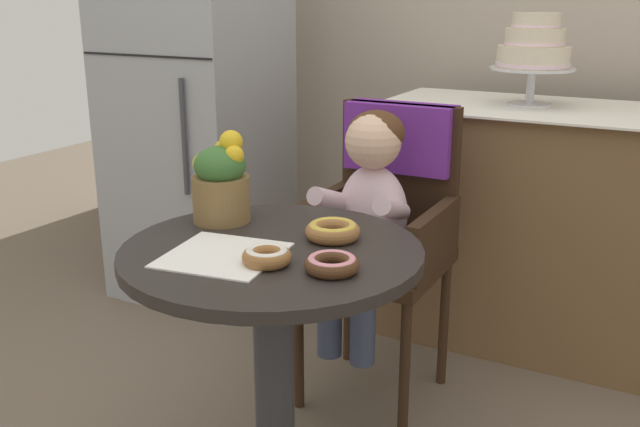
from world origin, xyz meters
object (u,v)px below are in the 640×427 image
(flower_vase, at_px, (220,180))
(tiered_cake_stand, at_px, (534,49))
(seated_child, at_px, (369,205))
(donut_side, at_px, (332,263))
(refrigerator, at_px, (196,101))
(donut_front, at_px, (333,230))
(donut_mid, at_px, (267,256))
(cafe_table, at_px, (273,329))
(wicker_chair, at_px, (389,204))

(flower_vase, xyz_separation_m, tiered_cake_stand, (0.52, 1.19, 0.27))
(seated_child, relative_size, donut_side, 6.05)
(seated_child, xyz_separation_m, refrigerator, (-1.05, 0.54, 0.17))
(tiered_cake_stand, bearing_deg, donut_side, -94.26)
(donut_front, bearing_deg, donut_side, -63.51)
(donut_side, bearing_deg, tiered_cake_stand, 85.74)
(donut_front, bearing_deg, donut_mid, -102.98)
(donut_front, distance_m, refrigerator, 1.51)
(donut_side, height_order, flower_vase, flower_vase)
(cafe_table, height_order, refrigerator, refrigerator)
(donut_mid, bearing_deg, donut_side, 11.14)
(seated_child, distance_m, donut_side, 0.66)
(wicker_chair, relative_size, refrigerator, 0.56)
(wicker_chair, bearing_deg, cafe_table, -86.66)
(cafe_table, height_order, wicker_chair, wicker_chair)
(donut_mid, distance_m, tiered_cake_stand, 1.47)
(donut_mid, height_order, flower_vase, flower_vase)
(tiered_cake_stand, xyz_separation_m, refrigerator, (-1.35, -0.20, -0.25))
(flower_vase, bearing_deg, tiered_cake_stand, 66.20)
(wicker_chair, xyz_separation_m, donut_side, (0.19, -0.78, 0.10))
(donut_front, distance_m, donut_side, 0.21)
(donut_front, bearing_deg, flower_vase, -179.01)
(refrigerator, bearing_deg, wicker_chair, -20.24)
(cafe_table, xyz_separation_m, seated_child, (0.00, 0.56, 0.17))
(donut_mid, bearing_deg, flower_vase, 141.90)
(tiered_cake_stand, relative_size, refrigerator, 0.19)
(wicker_chair, relative_size, donut_side, 7.94)
(donut_side, xyz_separation_m, refrigerator, (-1.25, 1.17, 0.11))
(flower_vase, bearing_deg, donut_mid, -38.10)
(seated_child, xyz_separation_m, donut_side, (0.19, -0.63, 0.06))
(flower_vase, relative_size, refrigerator, 0.14)
(tiered_cake_stand, bearing_deg, donut_mid, -100.06)
(wicker_chair, xyz_separation_m, refrigerator, (-1.05, 0.39, 0.21))
(donut_front, height_order, refrigerator, refrigerator)
(wicker_chair, height_order, tiered_cake_stand, tiered_cake_stand)
(cafe_table, height_order, donut_front, donut_front)
(wicker_chair, bearing_deg, seated_child, -86.41)
(tiered_cake_stand, distance_m, refrigerator, 1.39)
(flower_vase, bearing_deg, refrigerator, 129.97)
(wicker_chair, distance_m, donut_front, 0.61)
(donut_mid, relative_size, refrigerator, 0.07)
(wicker_chair, xyz_separation_m, donut_mid, (0.05, -0.81, 0.10))
(cafe_table, distance_m, tiered_cake_stand, 1.46)
(wicker_chair, height_order, donut_side, wicker_chair)
(donut_front, bearing_deg, refrigerator, 139.60)
(donut_mid, xyz_separation_m, tiered_cake_stand, (0.25, 1.40, 0.36))
(wicker_chair, height_order, refrigerator, refrigerator)
(wicker_chair, relative_size, flower_vase, 4.00)
(cafe_table, height_order, seated_child, seated_child)
(donut_mid, height_order, tiered_cake_stand, tiered_cake_stand)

